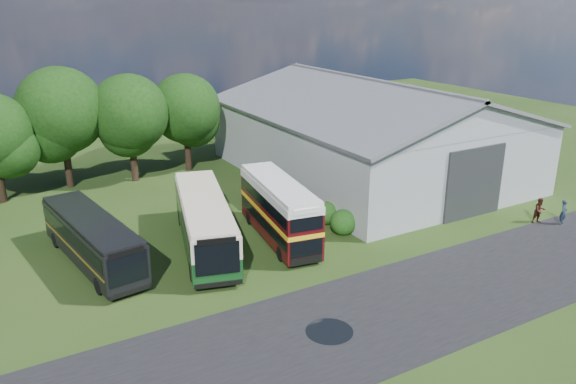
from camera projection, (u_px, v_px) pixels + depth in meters
ground at (321, 295)px, 28.82m from camera, size 120.00×120.00×0.00m
asphalt_road at (405, 306)px, 27.77m from camera, size 60.00×8.00×0.02m
puddle at (329, 332)px, 25.66m from camera, size 2.20×2.20×0.01m
storage_shed at (367, 126)px, 47.61m from camera, size 18.80×24.80×8.15m
tree_mid at (61, 111)px, 43.35m from camera, size 6.80×6.80×9.60m
tree_right_a at (129, 113)px, 45.04m from camera, size 6.26×6.26×8.83m
tree_right_b at (185, 109)px, 48.13m from camera, size 5.98×5.98×8.45m
shrub_front at (343, 233)px, 36.37m from camera, size 1.70×1.70×1.70m
shrub_mid at (326, 223)px, 38.01m from camera, size 1.60×1.60×1.60m
bus_green_single at (204, 222)px, 33.78m from camera, size 5.60×11.82×3.18m
bus_maroon_double at (279, 211)px, 34.93m from camera, size 3.56×9.11×3.82m
bus_dark_single at (92, 239)px, 31.75m from camera, size 3.81×10.57×2.85m
visitor_a at (564, 212)px, 37.53m from camera, size 0.72×0.58×1.72m
visitor_b at (540, 211)px, 37.76m from camera, size 0.99×0.85×1.76m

